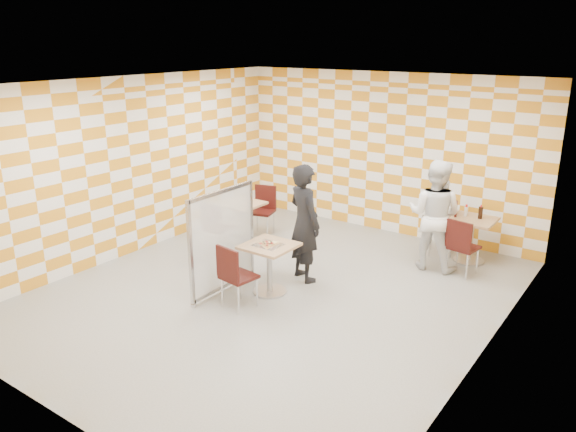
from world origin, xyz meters
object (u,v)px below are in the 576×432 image
Objects in this scene: chair_empty_near at (215,225)px; man_white at (434,215)px; empty_table at (242,216)px; sport_bottle at (466,211)px; main_table at (269,260)px; second_table at (471,233)px; man_dark at (304,223)px; soda_bottle at (481,213)px; chair_empty_far at (264,206)px; chair_main_front at (234,272)px; chair_second_front at (461,243)px; chair_second_side at (448,225)px; partition at (223,240)px.

man_white is at bearing 26.45° from chair_empty_near.
empty_table is 3.75× the size of sport_bottle.
main_table is 3.75× the size of sport_bottle.
chair_empty_near is (-3.66, -2.22, 0.04)m from second_table.
soda_bottle is at bearing -107.05° from man_dark.
second_table is 3.26× the size of soda_bottle.
second_table is at bearing 13.17° from chair_empty_far.
man_dark reaches higher than sport_bottle.
man_dark is (0.13, 0.71, 0.40)m from main_table.
man_white is (1.65, 2.98, 0.35)m from chair_main_front.
chair_empty_near is at bearing -157.62° from chair_second_front.
man_white is (-0.00, -0.68, 0.35)m from chair_second_side.
chair_second_front reaches higher than empty_table.
main_table is 1.79m from chair_empty_near.
second_table is 0.69m from chair_second_front.
chair_second_side is (3.26, 1.56, 0.04)m from empty_table.
chair_empty_far is at bearing -12.16° from man_dark.
chair_empty_far is at bearing 88.00° from empty_table.
partition is 0.87× the size of man_white.
chair_empty_near is at bearing 157.87° from main_table.
chair_main_front is 0.51× the size of man_dark.
partition is (-2.59, -3.23, 0.28)m from second_table.
chair_second_side is at bearing 170.42° from second_table.
chair_second_side is 3.95m from partition.
chair_main_front is at bearing -126.38° from chair_second_front.
chair_main_front reaches higher than second_table.
second_table is 0.44m from chair_second_side.
man_white is (3.26, 0.87, 0.38)m from empty_table.
man_dark reaches higher than chair_empty_far.
chair_second_front is 0.82m from soda_bottle.
chair_second_side is 2.70m from man_dark.
main_table is 3.52m from second_table.
second_table is at bearing -25.51° from sport_bottle.
sport_bottle is (3.52, 2.29, 0.29)m from chair_empty_near.
soda_bottle reaches higher than main_table.
chair_main_front is at bearing 58.14° from man_white.
sport_bottle is at bearing 105.03° from chair_second_front.
second_table is 3.75× the size of sport_bottle.
chair_second_front is (2.06, 2.21, 0.04)m from main_table.
second_table is at bearing -128.18° from man_white.
partition is 4.25m from soda_bottle.
sport_bottle is (1.86, 2.96, 0.33)m from main_table.
empty_table is 0.81× the size of chair_empty_far.
chair_second_front is (3.75, 0.80, 0.04)m from empty_table.
soda_bottle is at bearing -0.12° from chair_second_side.
man_dark reaches higher than main_table.
chair_empty_far is at bearing -165.24° from sport_bottle.
second_table is at bearing -9.58° from chair_second_side.
chair_empty_near is 0.60× the size of partition.
partition reaches higher than second_table.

